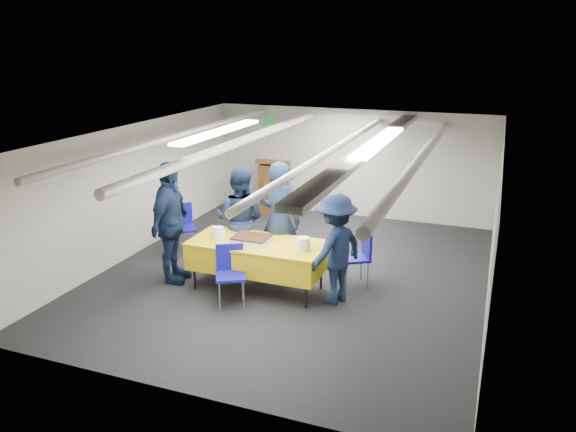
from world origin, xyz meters
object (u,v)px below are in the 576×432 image
object	(u,v)px
serving_table	(258,255)
chair_near	(230,268)
sailor_b	(240,220)
sailor_d	(335,249)
chair_right	(360,253)
sailor_c	(171,223)
sailor_a	(279,220)
podium	(274,186)
sheet_cake	(251,239)
chair_left	(182,223)

from	to	relation	value
serving_table	chair_near	xyz separation A→B (m)	(-0.19, -0.55, -0.03)
sailor_b	sailor_d	size ratio (longest dim) A/B	1.07
chair_right	sailor_c	distance (m)	2.97
chair_right	chair_near	bearing A→B (deg)	-141.36
chair_right	sailor_a	bearing A→B (deg)	-174.00
serving_table	sailor_d	world-z (taller)	sailor_d
chair_right	sailor_d	bearing A→B (deg)	-105.37
podium	sailor_b	size ratio (longest dim) A/B	0.72
sailor_d	sheet_cake	bearing A→B (deg)	-62.77
sailor_a	sailor_b	bearing A→B (deg)	0.83
serving_table	chair_right	distance (m)	1.59
chair_near	chair_right	distance (m)	2.05
serving_table	chair_near	distance (m)	0.59
chair_near	sailor_a	xyz separation A→B (m)	(0.31, 1.14, 0.42)
chair_right	sheet_cake	bearing A→B (deg)	-153.17
sheet_cake	chair_left	size ratio (longest dim) A/B	0.65
sheet_cake	sailor_b	world-z (taller)	sailor_b
chair_right	sailor_c	xyz separation A→B (m)	(-2.80, -0.91, 0.43)
podium	sailor_a	bearing A→B (deg)	-66.34
sheet_cake	chair_right	world-z (taller)	chair_right
sheet_cake	chair_near	bearing A→B (deg)	-101.34
chair_right	chair_left	size ratio (longest dim) A/B	1.00
sheet_cake	chair_right	bearing A→B (deg)	26.83
chair_left	serving_table	bearing A→B (deg)	-27.99
sailor_a	sailor_d	size ratio (longest dim) A/B	1.17
chair_left	sailor_d	distance (m)	3.32
chair_near	sailor_d	size ratio (longest dim) A/B	0.53
podium	sailor_d	xyz separation A→B (m)	(2.50, -3.79, 0.20)
chair_right	sailor_d	world-z (taller)	sailor_d
sheet_cake	podium	distance (m)	4.02
sheet_cake	sailor_d	world-z (taller)	sailor_d
sailor_d	chair_right	bearing A→B (deg)	-169.82
sailor_a	sailor_c	world-z (taller)	sailor_c
chair_left	sailor_c	world-z (taller)	sailor_c
sailor_c	sailor_d	bearing A→B (deg)	-93.95
sheet_cake	sailor_a	size ratio (longest dim) A/B	0.30
podium	sailor_b	world-z (taller)	sailor_b
chair_left	sailor_a	size ratio (longest dim) A/B	0.46
sheet_cake	sailor_a	distance (m)	0.67
sailor_a	sailor_c	xyz separation A→B (m)	(-1.51, -0.77, 0.01)
chair_right	sailor_c	bearing A→B (deg)	-162.06
chair_left	sailor_b	size ratio (longest dim) A/B	0.50
sailor_c	sailor_d	distance (m)	2.61
chair_left	sailor_d	bearing A→B (deg)	-17.96
chair_near	sailor_b	size ratio (longest dim) A/B	0.50
sailor_c	sheet_cake	bearing A→B (deg)	-91.52
sheet_cake	sailor_c	xyz separation A→B (m)	(-1.30, -0.15, 0.15)
chair_near	sailor_d	bearing A→B (deg)	21.79
serving_table	sailor_d	bearing A→B (deg)	0.31
sailor_b	sailor_c	distance (m)	1.14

